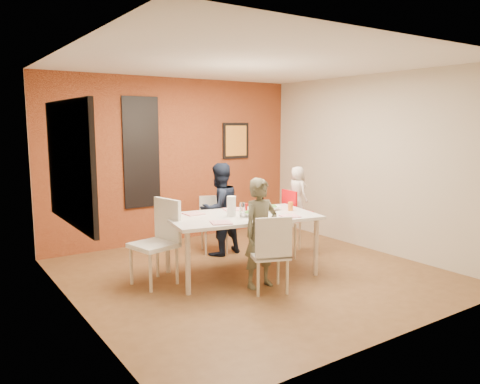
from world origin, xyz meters
TOP-DOWN VIEW (x-y plane):
  - ground at (0.00, 0.00)m, footprint 4.50×4.50m
  - ceiling at (0.00, 0.00)m, footprint 4.50×4.50m
  - wall_back at (0.00, 2.25)m, footprint 4.50×0.02m
  - wall_front at (0.00, -2.25)m, footprint 4.50×0.02m
  - wall_left at (-2.25, 0.00)m, footprint 0.02×4.50m
  - wall_right at (2.25, 0.00)m, footprint 0.02×4.50m
  - brick_accent_wall at (0.00, 2.23)m, footprint 4.50×0.02m
  - picture_window_frame at (-2.22, 0.20)m, footprint 0.05×1.70m
  - picture_window_pane at (-2.21, 0.20)m, footprint 0.02×1.55m
  - glassblock_strip at (-0.60, 2.21)m, footprint 0.55×0.03m
  - glassblock_surround at (-0.60, 2.21)m, footprint 0.60×0.03m
  - art_print_frame at (1.20, 2.21)m, footprint 0.54×0.03m
  - art_print_canvas at (1.20, 2.19)m, footprint 0.44×0.01m
  - dining_table at (-0.13, 0.07)m, footprint 2.05×1.38m
  - chair_near at (-0.24, -0.69)m, footprint 0.55×0.55m
  - chair_far at (0.15, 1.26)m, footprint 0.50×0.50m
  - chair_left at (-1.15, 0.36)m, footprint 0.57×0.57m
  - high_chair at (1.05, 0.38)m, footprint 0.44×0.44m
  - child_near at (-0.21, -0.45)m, footprint 0.50×0.34m
  - child_far at (0.12, 1.03)m, footprint 0.74×0.61m
  - toddler at (1.08, 0.38)m, footprint 0.26×0.38m
  - plate_near_left at (-0.61, -0.21)m, footprint 0.30×0.30m
  - plate_far_mid at (-0.04, 0.43)m, footprint 0.28×0.28m
  - plate_near_right at (0.32, -0.37)m, footprint 0.25×0.25m
  - plate_far_left at (-0.62, 0.46)m, footprint 0.24×0.24m
  - salad_bowl_a at (-0.09, -0.05)m, footprint 0.22×0.22m
  - salad_bowl_b at (0.41, 0.13)m, footprint 0.26×0.26m
  - wine_bottle at (0.16, 0.04)m, footprint 0.08×0.08m
  - wine_glass_a at (-0.22, -0.07)m, footprint 0.07×0.07m
  - wine_glass_b at (0.14, -0.02)m, footprint 0.06×0.06m
  - paper_towel_roll at (-0.28, 0.08)m, footprint 0.11×0.11m
  - condiment_red at (-0.06, 0.07)m, footprint 0.04×0.04m
  - condiment_green at (0.08, 0.10)m, footprint 0.04×0.04m
  - condiment_brown at (-0.08, 0.13)m, footprint 0.03×0.03m
  - sippy_cup at (0.58, -0.06)m, footprint 0.07×0.07m

SIDE VIEW (x-z plane):
  - ground at x=0.00m, z-range 0.00..0.00m
  - chair_far at x=0.15m, z-range 0.05..0.90m
  - chair_near at x=-0.24m, z-range 0.05..0.97m
  - chair_left at x=-1.15m, z-range 0.06..1.10m
  - high_chair at x=1.05m, z-range 0.10..1.09m
  - child_near at x=-0.21m, z-range 0.00..1.32m
  - child_far at x=0.12m, z-range 0.00..1.38m
  - dining_table at x=-0.13m, z-range 0.32..1.11m
  - plate_near_right at x=0.32m, z-range 0.79..0.80m
  - plate_far_mid at x=-0.04m, z-range 0.79..0.80m
  - plate_far_left at x=-0.62m, z-range 0.79..0.80m
  - plate_near_left at x=-0.61m, z-range 0.79..0.80m
  - salad_bowl_a at x=-0.09m, z-range 0.79..0.84m
  - salad_bowl_b at x=0.41m, z-range 0.79..0.84m
  - sippy_cup at x=0.58m, z-range 0.79..0.91m
  - condiment_brown at x=-0.08m, z-range 0.79..0.92m
  - condiment_red at x=-0.06m, z-range 0.79..0.93m
  - condiment_green at x=0.08m, z-range 0.79..0.93m
  - wine_glass_b at x=0.14m, z-range 0.79..0.97m
  - wine_glass_a at x=-0.22m, z-range 0.79..0.98m
  - paper_towel_roll at x=-0.28m, z-range 0.79..1.05m
  - wine_bottle at x=0.16m, z-range 0.79..1.10m
  - toddler at x=1.08m, z-range 0.58..1.33m
  - wall_back at x=0.00m, z-range 0.00..2.70m
  - wall_front at x=0.00m, z-range 0.00..2.70m
  - wall_left at x=-2.25m, z-range 0.00..2.70m
  - wall_right at x=2.25m, z-range 0.00..2.70m
  - brick_accent_wall at x=0.00m, z-range 0.00..2.70m
  - glassblock_strip at x=-0.60m, z-range 0.65..2.35m
  - glassblock_surround at x=-0.60m, z-range 0.62..2.38m
  - picture_window_frame at x=-2.22m, z-range 0.90..2.20m
  - picture_window_pane at x=-2.21m, z-range 0.98..2.12m
  - art_print_frame at x=1.20m, z-range 1.33..1.97m
  - art_print_canvas at x=1.20m, z-range 1.38..1.92m
  - ceiling at x=0.00m, z-range 2.69..2.71m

